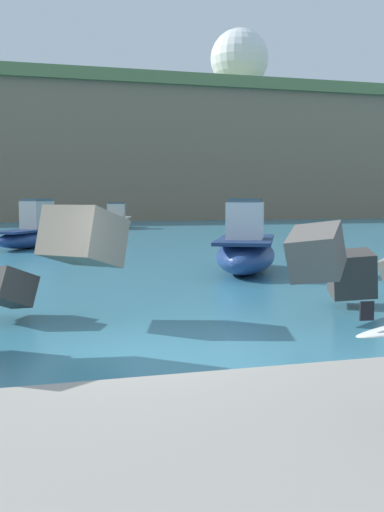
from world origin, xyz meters
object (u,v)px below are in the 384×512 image
object	(u,v)px
boat_near_centre	(246,249)
boat_near_right	(117,220)
boat_mid_left	(34,233)
radar_dome	(239,63)

from	to	relation	value
boat_near_centre	boat_near_right	distance (m)	26.35
boat_mid_left	radar_dome	bearing A→B (deg)	61.15
boat_mid_left	radar_dome	xyz separation A→B (m)	(28.08, 50.97, 20.63)
boat_near_centre	radar_dome	size ratio (longest dim) A/B	0.40
boat_near_right	boat_mid_left	distance (m)	16.40
boat_near_right	boat_near_centre	bearing A→B (deg)	-88.65
boat_mid_left	radar_dome	distance (m)	61.74
boat_near_right	boat_mid_left	bearing A→B (deg)	-110.74
boat_near_centre	radar_dome	distance (m)	68.79
boat_near_right	boat_mid_left	xyz separation A→B (m)	(-5.81, -15.34, 0.07)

